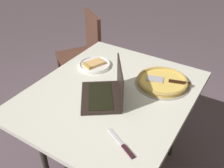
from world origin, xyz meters
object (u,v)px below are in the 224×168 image
at_px(pizza_tray, 162,81).
at_px(table_knife, 123,146).
at_px(laptop, 107,92).
at_px(dining_table, 111,99).
at_px(pizza_plate, 95,65).
at_px(chair_far, 84,51).

height_order(pizza_tray, table_knife, pizza_tray).
bearing_deg(laptop, dining_table, 7.97).
relative_size(pizza_plate, pizza_tray, 0.67).
bearing_deg(pizza_tray, pizza_plate, 95.25).
height_order(pizza_plate, pizza_tray, pizza_tray).
distance_m(pizza_tray, table_knife, 0.63).
distance_m(pizza_plate, chair_far, 0.76).
height_order(laptop, pizza_tray, laptop).
distance_m(dining_table, chair_far, 1.09).
relative_size(dining_table, chair_far, 1.29).
distance_m(pizza_plate, pizza_tray, 0.54).
xyz_separation_m(pizza_tray, chair_far, (0.47, 1.04, -0.26)).
distance_m(laptop, chair_far, 1.17).
distance_m(pizza_plate, table_knife, 0.82).
relative_size(laptop, pizza_tray, 1.10).
bearing_deg(laptop, table_knife, -135.29).
bearing_deg(pizza_plate, pizza_tray, -84.75).
height_order(laptop, pizza_plate, laptop).
xyz_separation_m(laptop, pizza_tray, (0.33, -0.24, -0.03)).
distance_m(pizza_tray, chair_far, 1.17).
distance_m(laptop, table_knife, 0.41).
bearing_deg(laptop, chair_far, 45.11).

